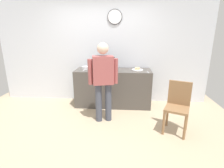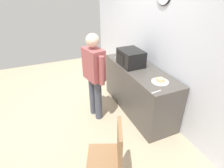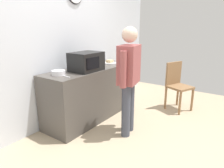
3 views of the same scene
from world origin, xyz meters
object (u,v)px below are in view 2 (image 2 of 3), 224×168
spoon_utensil (118,57)px  person_standing (94,72)px  sandwich_plate (160,81)px  microwave (131,58)px  salad_bowl (126,55)px  fork_utensil (156,92)px  wooden_chair (111,155)px

spoon_utensil → person_standing: person_standing is taller
sandwich_plate → spoon_utensil: size_ratio=1.61×
microwave → spoon_utensil: bearing=-175.5°
sandwich_plate → salad_bowl: salad_bowl is taller
salad_bowl → person_standing: person_standing is taller
fork_utensil → spoon_utensil: size_ratio=1.00×
microwave → fork_utensil: size_ratio=2.94×
salad_bowl → fork_utensil: size_ratio=1.20×
microwave → person_standing: (0.07, -0.75, -0.12)m
spoon_utensil → wooden_chair: size_ratio=0.18×
fork_utensil → salad_bowl: bearing=169.9°
sandwich_plate → wooden_chair: (0.68, -1.15, -0.41)m
spoon_utensil → microwave: bearing=4.5°
salad_bowl → wooden_chair: (1.94, -1.18, -0.42)m
fork_utensil → spoon_utensil: same height
sandwich_plate → person_standing: person_standing is taller
salad_bowl → wooden_chair: bearing=-31.3°
wooden_chair → microwave: bearing=144.7°
microwave → salad_bowl: microwave is taller
sandwich_plate → person_standing: (-0.72, -0.86, 0.01)m
fork_utensil → wooden_chair: wooden_chair is taller
spoon_utensil → wooden_chair: (1.95, -1.00, -0.39)m
spoon_utensil → person_standing: 0.90m
microwave → spoon_utensil: (-0.48, -0.04, -0.15)m
microwave → wooden_chair: (1.47, -1.04, -0.54)m
microwave → spoon_utensil: 0.50m
microwave → salad_bowl: (-0.47, 0.13, -0.12)m
salad_bowl → wooden_chair: size_ratio=0.22×
microwave → wooden_chair: microwave is taller
salad_bowl → spoon_utensil: salad_bowl is taller
microwave → fork_utensil: 1.04m
fork_utensil → microwave: bearing=172.7°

